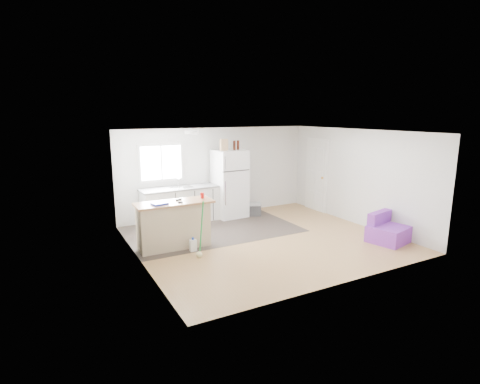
# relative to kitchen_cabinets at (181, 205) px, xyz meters

# --- Properties ---
(room) EXTENTS (5.51, 5.01, 2.41)m
(room) POSITION_rel_kitchen_cabinets_xyz_m (1.16, -2.18, 0.73)
(room) COLOR #A58045
(room) RESTS_ON ground
(vinyl_zone) EXTENTS (4.05, 2.50, 0.00)m
(vinyl_zone) POSITION_rel_kitchen_cabinets_xyz_m (0.43, -0.93, -0.47)
(vinyl_zone) COLOR #352D28
(vinyl_zone) RESTS_ON floor
(window) EXTENTS (1.18, 0.06, 0.98)m
(window) POSITION_rel_kitchen_cabinets_xyz_m (-0.39, 0.31, 1.08)
(window) COLOR white
(window) RESTS_ON back_wall
(interior_door) EXTENTS (0.11, 0.92, 2.10)m
(interior_door) POSITION_rel_kitchen_cabinets_xyz_m (3.88, -0.63, 0.54)
(interior_door) COLOR white
(interior_door) RESTS_ON right_wall
(ceiling_fixture) EXTENTS (0.30, 0.30, 0.07)m
(ceiling_fixture) POSITION_rel_kitchen_cabinets_xyz_m (-0.04, -0.98, 1.89)
(ceiling_fixture) COLOR white
(ceiling_fixture) RESTS_ON ceiling
(kitchen_cabinets) EXTENTS (2.10, 0.71, 1.21)m
(kitchen_cabinets) POSITION_rel_kitchen_cabinets_xyz_m (0.00, 0.00, 0.00)
(kitchen_cabinets) COLOR white
(kitchen_cabinets) RESTS_ON floor
(peninsula) EXTENTS (1.61, 0.64, 0.98)m
(peninsula) POSITION_rel_kitchen_cabinets_xyz_m (-0.77, -1.70, 0.03)
(peninsula) COLOR tan
(peninsula) RESTS_ON floor
(refrigerator) EXTENTS (0.85, 0.81, 1.82)m
(refrigerator) POSITION_rel_kitchen_cabinets_xyz_m (1.36, -0.07, 0.44)
(refrigerator) COLOR white
(refrigerator) RESTS_ON floor
(cooler) EXTENTS (0.56, 0.48, 0.36)m
(cooler) POSITION_rel_kitchen_cabinets_xyz_m (1.95, -0.29, -0.29)
(cooler) COLOR #2E2F31
(cooler) RESTS_ON floor
(purple_seat) EXTENTS (0.91, 0.89, 0.63)m
(purple_seat) POSITION_rel_kitchen_cabinets_xyz_m (3.47, -3.57, -0.24)
(purple_seat) COLOR purple
(purple_seat) RESTS_ON floor
(cleaner_jug) EXTENTS (0.14, 0.10, 0.29)m
(cleaner_jug) POSITION_rel_kitchen_cabinets_xyz_m (-0.51, -2.10, -0.35)
(cleaner_jug) COLOR white
(cleaner_jug) RESTS_ON floor
(mop) EXTENTS (0.20, 0.32, 1.14)m
(mop) POSITION_rel_kitchen_cabinets_xyz_m (-0.49, -2.43, -0.24)
(mop) COLOR green
(mop) RESTS_ON floor
(red_cup) EXTENTS (0.10, 0.10, 0.12)m
(red_cup) POSITION_rel_kitchen_cabinets_xyz_m (-0.10, -1.66, 0.57)
(red_cup) COLOR #BD0F0B
(red_cup) RESTS_ON peninsula
(blue_tray) EXTENTS (0.34, 0.27, 0.04)m
(blue_tray) POSITION_rel_kitchen_cabinets_xyz_m (-1.08, -1.78, 0.53)
(blue_tray) COLOR #1322B3
(blue_tray) RESTS_ON peninsula
(tool_a) EXTENTS (0.15, 0.10, 0.03)m
(tool_a) POSITION_rel_kitchen_cabinets_xyz_m (-0.62, -1.60, 0.53)
(tool_a) COLOR black
(tool_a) RESTS_ON peninsula
(tool_b) EXTENTS (0.11, 0.07, 0.03)m
(tool_b) POSITION_rel_kitchen_cabinets_xyz_m (-0.66, -1.84, 0.53)
(tool_b) COLOR black
(tool_b) RESTS_ON peninsula
(cardboard_box) EXTENTS (0.21, 0.11, 0.30)m
(cardboard_box) POSITION_rel_kitchen_cabinets_xyz_m (1.17, -0.13, 1.50)
(cardboard_box) COLOR tan
(cardboard_box) RESTS_ON refrigerator
(bottle_left) EXTENTS (0.09, 0.09, 0.25)m
(bottle_left) POSITION_rel_kitchen_cabinets_xyz_m (1.46, -0.16, 1.47)
(bottle_left) COLOR #341209
(bottle_left) RESTS_ON refrigerator
(bottle_right) EXTENTS (0.08, 0.08, 0.25)m
(bottle_right) POSITION_rel_kitchen_cabinets_xyz_m (1.59, -0.11, 1.47)
(bottle_right) COLOR #341209
(bottle_right) RESTS_ON refrigerator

